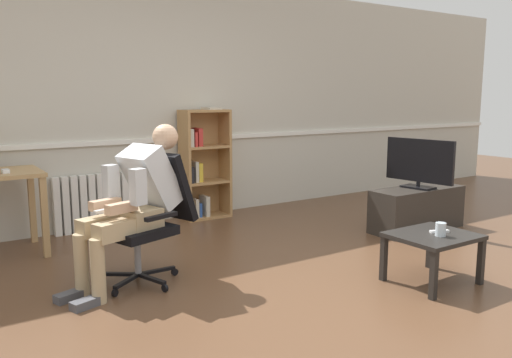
{
  "coord_description": "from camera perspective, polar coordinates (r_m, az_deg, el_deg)",
  "views": [
    {
      "loc": [
        -2.3,
        -2.87,
        1.43
      ],
      "look_at": [
        0.15,
        0.85,
        0.7
      ],
      "focal_mm": 36.44,
      "sensor_mm": 36.0,
      "label": 1
    }
  ],
  "objects": [
    {
      "name": "ground_plane",
      "position": [
        3.94,
        5.09,
        -11.97
      ],
      "size": [
        18.0,
        18.0,
        0.0
      ],
      "primitive_type": "plane",
      "color": "brown"
    },
    {
      "name": "tv_stand",
      "position": [
        5.78,
        17.25,
        -3.16
      ],
      "size": [
        1.09,
        0.38,
        0.45
      ],
      "color": "#2D2823",
      "rests_on": "ground_plane"
    },
    {
      "name": "office_chair",
      "position": [
        4.1,
        -11.42,
        -3.6
      ],
      "size": [
        0.78,
        0.66,
        0.98
      ],
      "rotation": [
        0.0,
        0.0,
        -1.26
      ],
      "color": "black",
      "rests_on": "ground_plane"
    },
    {
      "name": "back_wall",
      "position": [
        5.98,
        -10.87,
        8.34
      ],
      "size": [
        12.0,
        0.13,
        2.7
      ],
      "color": "beige",
      "rests_on": "ground_plane"
    },
    {
      "name": "bookshelf",
      "position": [
        6.04,
        -5.93,
        1.43
      ],
      "size": [
        0.56,
        0.29,
        1.28
      ],
      "color": "#AD7F4C",
      "rests_on": "ground_plane"
    },
    {
      "name": "drinking_glass",
      "position": [
        4.12,
        19.6,
        -5.23
      ],
      "size": [
        0.08,
        0.08,
        0.1
      ],
      "primitive_type": "cylinder",
      "color": "silver",
      "rests_on": "coffee_table"
    },
    {
      "name": "spare_remote",
      "position": [
        4.23,
        19.49,
        -5.44
      ],
      "size": [
        0.15,
        0.09,
        0.02
      ],
      "primitive_type": "cube",
      "rotation": [
        0.0,
        0.0,
        1.16
      ],
      "color": "white",
      "rests_on": "coffee_table"
    },
    {
      "name": "coffee_table",
      "position": [
        4.19,
        18.84,
        -6.46
      ],
      "size": [
        0.61,
        0.52,
        0.38
      ],
      "color": "black",
      "rests_on": "ground_plane"
    },
    {
      "name": "person_seated",
      "position": [
        3.97,
        -13.28,
        -2.32
      ],
      "size": [
        1.04,
        0.6,
        1.2
      ],
      "rotation": [
        0.0,
        0.0,
        -1.26
      ],
      "color": "tan",
      "rests_on": "ground_plane"
    },
    {
      "name": "computer_mouse",
      "position": [
        4.98,
        -25.79,
        0.79
      ],
      "size": [
        0.06,
        0.1,
        0.03
      ],
      "primitive_type": "cube",
      "color": "white",
      "rests_on": "computer_desk"
    },
    {
      "name": "tv_screen",
      "position": [
        5.7,
        17.49,
        1.73
      ],
      "size": [
        0.24,
        0.76,
        0.52
      ],
      "rotation": [
        0.0,
        0.0,
        1.72
      ],
      "color": "black",
      "rests_on": "tv_stand"
    },
    {
      "name": "radiator",
      "position": [
        5.72,
        -17.56,
        -2.51
      ],
      "size": [
        0.78,
        0.08,
        0.6
      ],
      "color": "white",
      "rests_on": "ground_plane"
    }
  ]
}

